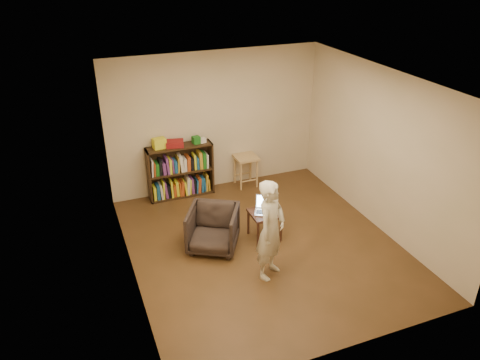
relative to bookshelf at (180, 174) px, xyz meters
name	(u,v)px	position (x,y,z in m)	size (l,w,h in m)	color
floor	(263,246)	(0.75, -2.09, -0.44)	(4.50, 4.50, 0.00)	#412C15
ceiling	(268,82)	(0.75, -2.09, 2.16)	(4.50, 4.50, 0.00)	silver
wall_back	(215,122)	(0.75, 0.16, 0.86)	(4.00, 4.00, 0.00)	beige
wall_left	(125,195)	(-1.25, -2.09, 0.86)	(4.50, 4.50, 0.00)	beige
wall_right	(381,151)	(2.75, -2.09, 0.86)	(4.50, 4.50, 0.00)	beige
bookshelf	(180,174)	(0.00, 0.00, 0.00)	(1.20, 0.30, 1.00)	black
box_yellow	(159,143)	(-0.34, 0.01, 0.65)	(0.22, 0.16, 0.18)	yellow
red_cloth	(175,143)	(-0.07, -0.01, 0.61)	(0.31, 0.23, 0.10)	maroon
box_green	(196,140)	(0.32, -0.01, 0.62)	(0.13, 0.13, 0.13)	#1B651B
box_white	(202,140)	(0.44, -0.01, 0.60)	(0.11, 0.11, 0.09)	silver
stool	(246,162)	(1.28, -0.06, 0.05)	(0.42, 0.42, 0.61)	tan
armchair	(213,229)	(0.01, -1.85, -0.10)	(0.72, 0.74, 0.68)	black
side_table	(265,217)	(0.86, -1.88, -0.06)	(0.45, 0.45, 0.46)	black
laptop	(265,208)	(0.89, -1.85, 0.08)	(0.43, 0.41, 0.24)	#B7B7BC
person	(271,230)	(0.55, -2.76, 0.30)	(0.54, 0.35, 1.48)	beige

